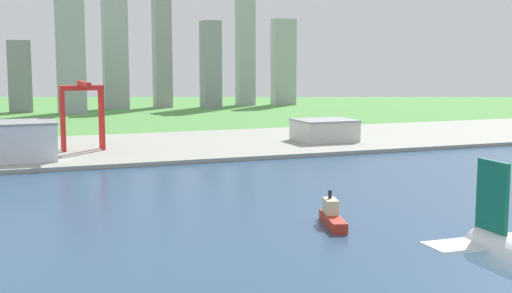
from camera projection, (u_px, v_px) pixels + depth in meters
ground_plane at (210, 216)px, 248.97m from camera, size 2400.00×2400.00×0.00m
water_bay at (274, 262)px, 193.46m from camera, size 840.00×360.00×0.15m
industrial_pier at (118, 149)px, 424.54m from camera, size 840.00×140.00×2.50m
tugboat_small at (332, 217)px, 234.33m from camera, size 10.90×23.89×11.42m
port_crane_red at (82, 100)px, 402.34m from camera, size 24.86×44.87×40.94m
warehouse_main at (10, 141)px, 366.91m from camera, size 47.20×33.34×20.63m
warehouse_annex at (324, 130)px, 453.55m from camera, size 37.23×32.38×14.07m
distant_skyline at (103, 53)px, 743.41m from camera, size 469.60×82.06×157.51m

